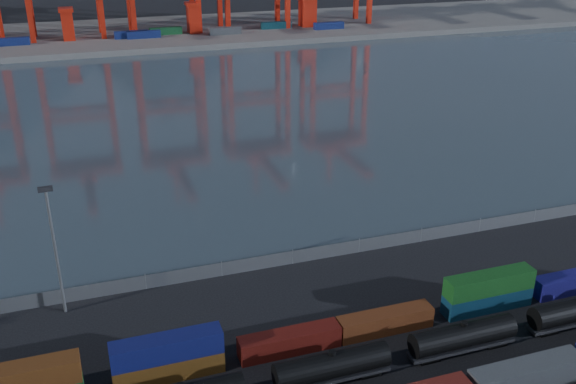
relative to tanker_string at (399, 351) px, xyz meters
name	(u,v)px	position (x,y,z in m)	size (l,w,h in m)	color
harbor_water	(189,111)	(-3.61, 101.17, -1.95)	(700.00, 700.00, 0.00)	#323F48
far_quay	(138,34)	(-3.61, 206.17, -0.96)	(700.00, 70.00, 2.00)	#514F4C
container_row_north	(199,355)	(-20.33, 6.20, 0.00)	(141.17, 2.34, 4.98)	navy
tanker_string	(399,351)	(0.00, 0.00, 0.00)	(121.20, 2.73, 3.90)	black
waterfront_fence	(293,257)	(-3.61, 24.17, -0.95)	(160.12, 0.12, 2.20)	#595B5E
yard_light_mast	(54,244)	(-33.61, 22.17, 7.34)	(1.60, 0.40, 16.60)	slate
quay_containers	(110,36)	(-14.61, 191.63, 1.34)	(172.58, 10.99, 2.60)	navy
straddle_carriers	(132,20)	(-6.11, 196.17, 5.86)	(140.00, 7.00, 11.10)	red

